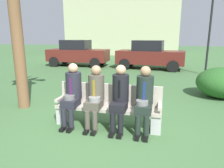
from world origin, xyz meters
name	(u,v)px	position (x,y,z in m)	size (l,w,h in m)	color
ground_plane	(102,129)	(0.00, 0.00, 0.00)	(80.00, 80.00, 0.00)	#40683B
park_bench	(108,106)	(0.08, 0.24, 0.43)	(2.26, 0.44, 0.90)	#B7AD9E
seated_man_leftmost	(72,92)	(-0.69, 0.11, 0.75)	(0.34, 0.72, 1.35)	#23232D
seated_man_centerleft	(95,94)	(-0.17, 0.11, 0.73)	(0.34, 0.72, 1.32)	#4C473D
seated_man_centerright	(120,94)	(0.36, 0.12, 0.75)	(0.34, 0.72, 1.35)	black
seated_man_rightmost	(144,97)	(0.85, 0.11, 0.74)	(0.34, 0.72, 1.34)	#1E2823
shrub_near_bench	(222,83)	(3.03, 3.11, 0.48)	(1.53, 1.41, 0.96)	#295D24
parked_car_near	(78,53)	(-4.20, 8.69, 0.84)	(3.92, 1.75, 1.68)	#591E19
parked_car_far	(150,55)	(0.45, 8.51, 0.84)	(4.03, 2.02, 1.68)	#591E19
street_lamp	(210,26)	(3.34, 7.20, 2.38)	(0.24, 0.24, 3.93)	black
building_backdrop	(125,9)	(-3.19, 19.85, 4.89)	(12.22, 6.96, 9.74)	#AFB78C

